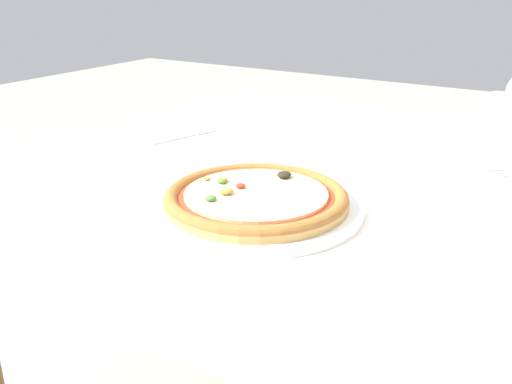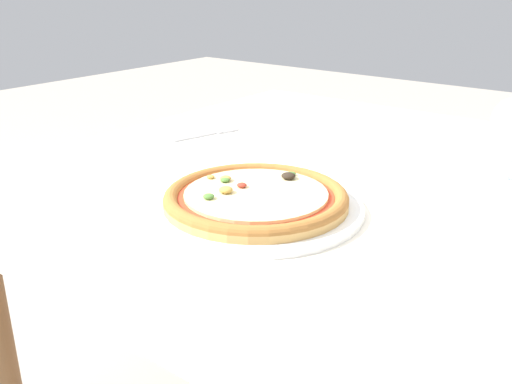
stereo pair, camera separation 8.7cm
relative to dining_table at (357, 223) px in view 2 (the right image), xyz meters
The scene contains 3 objects.
dining_table is the anchor object (origin of this frame).
pizza_plate 0.25m from the dining_table, 104.84° to the right, with size 0.33×0.33×0.04m.
fork 0.42m from the dining_table, behind, with size 0.06×0.17×0.00m.
Camera 2 is at (0.44, -0.86, 1.09)m, focal length 40.00 mm.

